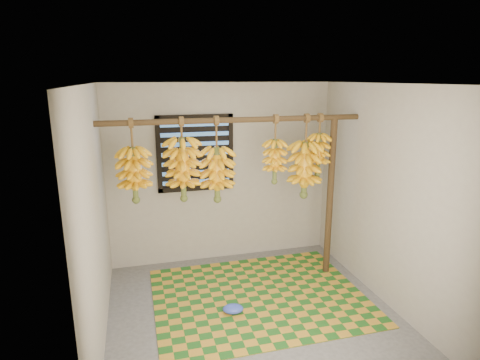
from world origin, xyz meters
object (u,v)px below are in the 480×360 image
object	(u,v)px
woven_mat	(259,296)
banana_bunch_e	(305,170)
banana_bunch_a	(134,175)
banana_bunch_f	(318,154)
support_post	(330,198)
banana_bunch_c	(217,174)
plastic_bag	(233,309)
banana_bunch_b	(183,169)
banana_bunch_d	(275,161)

from	to	relation	value
woven_mat	banana_bunch_e	world-z (taller)	banana_bunch_e
banana_bunch_a	banana_bunch_e	size ratio (longest dim) A/B	0.91
woven_mat	banana_bunch_f	size ratio (longest dim) A/B	3.18
support_post	woven_mat	size ratio (longest dim) A/B	0.84
banana_bunch_c	banana_bunch_e	size ratio (longest dim) A/B	0.97
banana_bunch_c	banana_bunch_f	distance (m)	1.25
plastic_bag	banana_bunch_a	size ratio (longest dim) A/B	0.25
support_post	woven_mat	bearing A→B (deg)	-160.57
banana_bunch_a	woven_mat	bearing A→B (deg)	-15.63
support_post	banana_bunch_f	world-z (taller)	banana_bunch_f
banana_bunch_f	banana_bunch_b	bearing A→B (deg)	180.00
support_post	woven_mat	world-z (taller)	support_post
banana_bunch_d	banana_bunch_f	bearing A→B (deg)	0.00
banana_bunch_a	banana_bunch_d	size ratio (longest dim) A/B	1.12
plastic_bag	banana_bunch_d	size ratio (longest dim) A/B	0.28
support_post	banana_bunch_b	bearing A→B (deg)	180.00
banana_bunch_d	banana_bunch_e	bearing A→B (deg)	0.00
plastic_bag	banana_bunch_b	bearing A→B (deg)	123.23
plastic_bag	banana_bunch_b	xyz separation A→B (m)	(-0.41, 0.62, 1.42)
support_post	banana_bunch_a	size ratio (longest dim) A/B	2.21
banana_bunch_b	plastic_bag	bearing A→B (deg)	-56.77
banana_bunch_d	banana_bunch_b	bearing A→B (deg)	180.00
banana_bunch_a	banana_bunch_c	xyz separation A→B (m)	(0.90, -0.00, -0.05)
support_post	banana_bunch_a	distance (m)	2.37
woven_mat	banana_bunch_e	bearing A→B (deg)	28.33
banana_bunch_b	banana_bunch_f	world-z (taller)	same
woven_mat	plastic_bag	distance (m)	0.46
banana_bunch_b	banana_bunch_e	distance (m)	1.46
banana_bunch_c	banana_bunch_d	bearing A→B (deg)	0.00
plastic_bag	banana_bunch_d	world-z (taller)	banana_bunch_d
banana_bunch_f	woven_mat	bearing A→B (deg)	-156.72
banana_bunch_a	banana_bunch_f	world-z (taller)	same
banana_bunch_f	support_post	bearing A→B (deg)	0.00
banana_bunch_d	banana_bunch_f	xyz separation A→B (m)	(0.55, 0.00, 0.05)
woven_mat	banana_bunch_c	bearing A→B (deg)	137.51
woven_mat	banana_bunch_a	world-z (taller)	banana_bunch_a
support_post	banana_bunch_a	bearing A→B (deg)	180.00
banana_bunch_c	banana_bunch_a	bearing A→B (deg)	180.00
support_post	plastic_bag	world-z (taller)	support_post
woven_mat	banana_bunch_b	size ratio (longest dim) A/B	2.56
banana_bunch_a	banana_bunch_c	world-z (taller)	same
support_post	banana_bunch_f	distance (m)	0.59
banana_bunch_c	banana_bunch_d	xyz separation A→B (m)	(0.69, 0.00, 0.11)
plastic_bag	banana_bunch_f	size ratio (longest dim) A/B	0.30
banana_bunch_a	banana_bunch_b	world-z (taller)	same
banana_bunch_e	banana_bunch_b	bearing A→B (deg)	180.00
support_post	banana_bunch_f	xyz separation A→B (m)	(-0.19, 0.00, 0.56)
banana_bunch_b	banana_bunch_d	bearing A→B (deg)	0.00
plastic_bag	banana_bunch_a	bearing A→B (deg)	146.15
banana_bunch_a	banana_bunch_b	distance (m)	0.52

